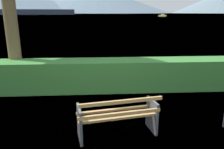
% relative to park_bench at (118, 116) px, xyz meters
% --- Properties ---
extents(ground_plane, '(1400.00, 1400.00, 0.00)m').
position_rel_park_bench_xyz_m(ground_plane, '(-0.01, 0.06, -0.42)').
color(ground_plane, '#4C6B33').
extents(water_surface, '(620.00, 620.00, 0.00)m').
position_rel_park_bench_xyz_m(water_surface, '(-0.01, 307.74, -0.42)').
color(water_surface, '#6B8EA3').
rests_on(water_surface, ground_plane).
extents(park_bench, '(1.65, 0.85, 0.87)m').
position_rel_park_bench_xyz_m(park_bench, '(0.00, 0.00, 0.00)').
color(park_bench, tan).
rests_on(park_bench, ground_plane).
extents(hedge_row, '(9.99, 0.90, 0.96)m').
position_rel_park_bench_xyz_m(hedge_row, '(-0.01, 2.77, 0.06)').
color(hedge_row, '#387A33').
rests_on(hedge_row, ground_plane).
extents(cargo_ship_large, '(97.91, 35.84, 15.57)m').
position_rel_park_bench_xyz_m(cargo_ship_large, '(-78.93, 215.91, 3.93)').
color(cargo_ship_large, '#2D384C').
rests_on(cargo_ship_large, water_surface).
extents(fishing_boat_near, '(4.12, 4.26, 1.47)m').
position_rel_park_bench_xyz_m(fishing_boat_near, '(35.95, 120.83, 0.13)').
color(fishing_boat_near, gold).
rests_on(fishing_boat_near, water_surface).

